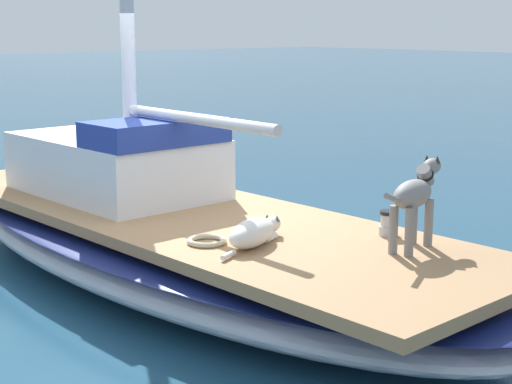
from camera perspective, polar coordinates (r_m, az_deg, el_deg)
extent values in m
plane|color=navy|center=(7.77, -4.85, -6.17)|extent=(120.00, 120.00, 0.00)
ellipsoid|color=#B2B7C1|center=(7.69, -4.89, -4.18)|extent=(2.73, 7.28, 0.56)
ellipsoid|color=navy|center=(7.64, -4.91, -2.88)|extent=(2.74, 7.31, 0.08)
cube|color=#A37A51|center=(7.60, -4.93, -1.79)|extent=(2.26, 6.69, 0.10)
cylinder|color=silver|center=(7.26, -4.31, 5.20)|extent=(0.10, 2.20, 0.10)
cube|color=silver|center=(8.50, -9.93, 1.92)|extent=(1.47, 2.24, 0.60)
cube|color=navy|center=(7.79, -7.11, 4.25)|extent=(1.35, 0.74, 0.24)
ellipsoid|color=silver|center=(6.37, -0.29, -2.93)|extent=(0.65, 0.47, 0.22)
ellipsoid|color=silver|center=(6.70, 1.15, -2.29)|extent=(0.23, 0.20, 0.13)
cone|color=#504E4A|center=(6.70, 0.80, -1.80)|extent=(0.05, 0.05, 0.05)
cone|color=#504E4A|center=(6.66, 1.50, -1.88)|extent=(0.05, 0.05, 0.05)
cylinder|color=silver|center=(6.60, 0.07, -3.13)|extent=(0.19, 0.12, 0.06)
cylinder|color=silver|center=(6.55, 1.01, -3.25)|extent=(0.19, 0.12, 0.06)
cylinder|color=silver|center=(6.06, -1.97, -4.49)|extent=(0.18, 0.11, 0.04)
ellipsoid|color=gray|center=(6.32, 11.05, -0.14)|extent=(0.56, 0.34, 0.22)
cylinder|color=gray|center=(6.56, 11.09, -2.00)|extent=(0.07, 0.07, 0.38)
cylinder|color=gray|center=(6.51, 12.15, -2.15)|extent=(0.07, 0.07, 0.38)
cylinder|color=gray|center=(6.24, 9.72, -2.66)|extent=(0.07, 0.07, 0.38)
cylinder|color=gray|center=(6.19, 10.83, -2.82)|extent=(0.07, 0.07, 0.38)
cylinder|color=gray|center=(6.51, 11.93, 1.16)|extent=(0.21, 0.15, 0.19)
ellipsoid|color=gray|center=(6.61, 12.36, 1.79)|extent=(0.25, 0.18, 0.13)
cone|color=#2A2929|center=(6.62, 12.02, 2.34)|extent=(0.05, 0.05, 0.06)
cone|color=#2A2929|center=(6.58, 12.75, 2.27)|extent=(0.05, 0.05, 0.06)
torus|color=black|center=(6.51, 11.93, 1.16)|extent=(0.15, 0.16, 0.10)
cylinder|color=gray|center=(5.99, 9.66, -0.45)|extent=(0.23, 0.10, 0.12)
cylinder|color=#B7B7BC|center=(6.81, 9.37, -2.72)|extent=(0.16, 0.16, 0.08)
cylinder|color=#B7B7BC|center=(6.79, 9.39, -1.99)|extent=(0.13, 0.13, 0.10)
cylinder|color=black|center=(6.78, 9.41, -1.45)|extent=(0.15, 0.15, 0.03)
torus|color=beige|center=(6.49, -3.50, -3.48)|extent=(0.32, 0.32, 0.04)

